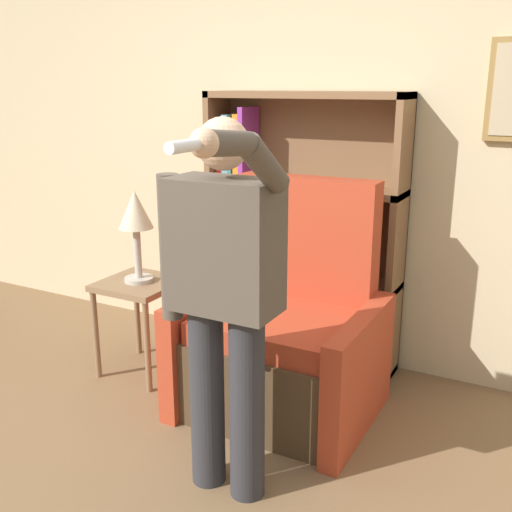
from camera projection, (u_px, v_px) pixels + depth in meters
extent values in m
cube|color=beige|center=(294.00, 137.00, 3.76)|extent=(8.00, 0.06, 2.80)
cube|color=brown|center=(219.00, 222.00, 3.97)|extent=(0.04, 0.28, 1.68)
cube|color=brown|center=(397.00, 244.00, 3.43)|extent=(0.04, 0.28, 1.68)
cube|color=brown|center=(310.00, 228.00, 3.81)|extent=(1.24, 0.01, 1.68)
cube|color=brown|center=(299.00, 354.00, 3.92)|extent=(1.24, 0.28, 0.04)
cube|color=brown|center=(301.00, 275.00, 3.78)|extent=(1.24, 0.28, 0.04)
cube|color=brown|center=(303.00, 187.00, 3.62)|extent=(1.24, 0.28, 0.04)
cube|color=brown|center=(305.00, 95.00, 3.47)|extent=(1.24, 0.28, 0.04)
cube|color=#337070|center=(227.00, 312.00, 4.12)|extent=(0.05, 0.18, 0.34)
cube|color=orange|center=(232.00, 308.00, 4.09)|extent=(0.03, 0.16, 0.41)
cube|color=#337070|center=(236.00, 309.00, 4.08)|extent=(0.03, 0.23, 0.41)
cube|color=black|center=(242.00, 315.00, 4.07)|extent=(0.03, 0.16, 0.34)
cube|color=orange|center=(247.00, 309.00, 4.03)|extent=(0.04, 0.22, 0.45)
cube|color=#238438|center=(225.00, 232.00, 3.97)|extent=(0.03, 0.23, 0.40)
cube|color=#9E7A47|center=(230.00, 232.00, 3.95)|extent=(0.04, 0.16, 0.40)
cube|color=#BC4C56|center=(235.00, 231.00, 3.93)|extent=(0.03, 0.18, 0.43)
cube|color=#337070|center=(241.00, 237.00, 3.92)|extent=(0.04, 0.22, 0.36)
cube|color=red|center=(247.00, 236.00, 3.89)|extent=(0.04, 0.17, 0.39)
cube|color=red|center=(225.00, 149.00, 3.81)|extent=(0.04, 0.16, 0.37)
cube|color=#5B99A8|center=(231.00, 147.00, 3.79)|extent=(0.04, 0.17, 0.40)
cube|color=#337070|center=(237.00, 151.00, 3.78)|extent=(0.03, 0.21, 0.35)
cube|color=orange|center=(243.00, 147.00, 3.75)|extent=(0.04, 0.19, 0.41)
cube|color=purple|center=(249.00, 144.00, 3.72)|extent=(0.03, 0.23, 0.45)
cube|color=#4C3823|center=(279.00, 372.00, 3.23)|extent=(0.80, 0.76, 0.45)
cube|color=#B23D23|center=(276.00, 326.00, 3.12)|extent=(0.76, 0.64, 0.12)
cube|color=#B23D23|center=(306.00, 267.00, 3.38)|extent=(0.80, 0.16, 1.01)
cube|color=#B23D23|center=(209.00, 341.00, 3.41)|extent=(0.10, 0.84, 0.63)
cube|color=#B23D23|center=(359.00, 375.00, 3.00)|extent=(0.10, 0.84, 0.63)
cylinder|color=#2D2D33|center=(207.00, 396.00, 2.60)|extent=(0.15, 0.15, 0.84)
cylinder|color=#2D2D33|center=(247.00, 407.00, 2.51)|extent=(0.15, 0.15, 0.84)
cube|color=#51473D|center=(224.00, 246.00, 2.36)|extent=(0.44, 0.24, 0.54)
sphere|color=#DBAD89|center=(223.00, 144.00, 2.25)|extent=(0.20, 0.20, 0.20)
cylinder|color=#51473D|center=(170.00, 248.00, 2.49)|extent=(0.09, 0.09, 0.62)
cylinder|color=#51473D|center=(264.00, 164.00, 2.06)|extent=(0.09, 0.28, 0.23)
cylinder|color=#51473D|center=(227.00, 143.00, 1.83)|extent=(0.08, 0.27, 0.10)
sphere|color=#DBAD89|center=(204.00, 143.00, 1.72)|extent=(0.09, 0.09, 0.09)
cylinder|color=white|center=(185.00, 146.00, 1.64)|extent=(0.04, 0.15, 0.04)
cube|color=#846647|center=(139.00, 284.00, 3.58)|extent=(0.44, 0.44, 0.04)
cylinder|color=#846647|center=(96.00, 335.00, 3.59)|extent=(0.04, 0.04, 0.55)
cylinder|color=#846647|center=(147.00, 347.00, 3.41)|extent=(0.04, 0.04, 0.55)
cylinder|color=#846647|center=(137.00, 314.00, 3.91)|extent=(0.04, 0.04, 0.55)
cylinder|color=#846647|center=(186.00, 324.00, 3.74)|extent=(0.04, 0.04, 0.55)
cylinder|color=#B7B2A8|center=(139.00, 279.00, 3.57)|extent=(0.17, 0.17, 0.02)
cylinder|color=#B7B2A8|center=(138.00, 253.00, 3.53)|extent=(0.04, 0.04, 0.30)
cone|color=beige|center=(135.00, 209.00, 3.46)|extent=(0.20, 0.20, 0.22)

